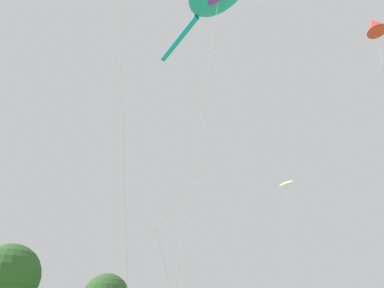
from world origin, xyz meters
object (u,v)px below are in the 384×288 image
(small_kite_diamond_red, at_px, (374,26))
(tree_broad_distant, at_px, (8,276))
(small_kite_tiny_distant, at_px, (287,184))
(small_kite_delta_white, at_px, (157,232))

(small_kite_diamond_red, bearing_deg, tree_broad_distant, -90.84)
(small_kite_diamond_red, xyz_separation_m, tree_broad_distant, (-1.72, 43.39, -7.03))
(small_kite_tiny_distant, bearing_deg, small_kite_diamond_red, -33.01)
(small_kite_tiny_distant, xyz_separation_m, tree_broad_distant, (-8.93, 32.75, -3.99))
(small_kite_tiny_distant, distance_m, small_kite_delta_white, 11.51)
(small_kite_tiny_distant, xyz_separation_m, small_kite_diamond_red, (-7.20, -10.64, 3.04))
(small_kite_tiny_distant, height_order, tree_broad_distant, small_kite_tiny_distant)
(small_kite_delta_white, height_order, tree_broad_distant, tree_broad_distant)
(small_kite_diamond_red, relative_size, tree_broad_distant, 1.34)
(small_kite_delta_white, relative_size, tree_broad_distant, 0.65)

